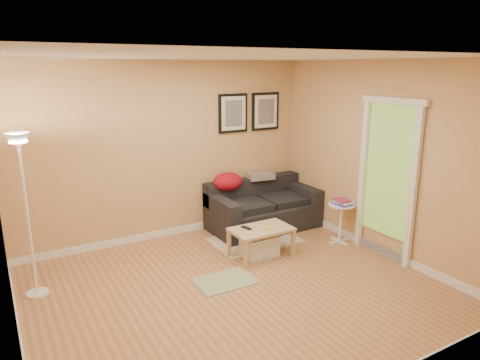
{
  "coord_description": "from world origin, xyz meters",
  "views": [
    {
      "loc": [
        -2.28,
        -4.0,
        2.51
      ],
      "look_at": [
        0.55,
        0.85,
        1.05
      ],
      "focal_mm": 32.88,
      "sensor_mm": 36.0,
      "label": 1
    }
  ],
  "objects_px": {
    "side_table": "(340,223)",
    "floor_lamp": "(28,221)",
    "coffee_table": "(261,242)",
    "book_stack": "(342,202)",
    "sofa": "(264,205)",
    "storage_bin": "(259,245)"
  },
  "relations": [
    {
      "from": "side_table",
      "to": "floor_lamp",
      "type": "distance_m",
      "value": 4.1
    },
    {
      "from": "coffee_table",
      "to": "side_table",
      "type": "relative_size",
      "value": 1.39
    },
    {
      "from": "side_table",
      "to": "book_stack",
      "type": "distance_m",
      "value": 0.33
    },
    {
      "from": "sofa",
      "to": "side_table",
      "type": "bearing_deg",
      "value": -58.89
    },
    {
      "from": "storage_bin",
      "to": "floor_lamp",
      "type": "xyz_separation_m",
      "value": [
        -2.75,
        0.38,
        0.73
      ]
    },
    {
      "from": "storage_bin",
      "to": "book_stack",
      "type": "height_order",
      "value": "book_stack"
    },
    {
      "from": "coffee_table",
      "to": "book_stack",
      "type": "distance_m",
      "value": 1.34
    },
    {
      "from": "coffee_table",
      "to": "floor_lamp",
      "type": "height_order",
      "value": "floor_lamp"
    },
    {
      "from": "sofa",
      "to": "side_table",
      "type": "distance_m",
      "value": 1.24
    },
    {
      "from": "sofa",
      "to": "coffee_table",
      "type": "xyz_separation_m",
      "value": [
        -0.63,
        -0.9,
        -0.17
      ]
    },
    {
      "from": "book_stack",
      "to": "coffee_table",
      "type": "bearing_deg",
      "value": -172.98
    },
    {
      "from": "coffee_table",
      "to": "storage_bin",
      "type": "xyz_separation_m",
      "value": [
        -0.0,
        0.03,
        -0.06
      ]
    },
    {
      "from": "storage_bin",
      "to": "floor_lamp",
      "type": "relative_size",
      "value": 0.26
    },
    {
      "from": "sofa",
      "to": "book_stack",
      "type": "distance_m",
      "value": 1.27
    },
    {
      "from": "storage_bin",
      "to": "side_table",
      "type": "height_order",
      "value": "side_table"
    },
    {
      "from": "sofa",
      "to": "side_table",
      "type": "xyz_separation_m",
      "value": [
        0.64,
        -1.06,
        -0.08
      ]
    },
    {
      "from": "storage_bin",
      "to": "book_stack",
      "type": "distance_m",
      "value": 1.37
    },
    {
      "from": "sofa",
      "to": "book_stack",
      "type": "height_order",
      "value": "sofa"
    },
    {
      "from": "coffee_table",
      "to": "floor_lamp",
      "type": "bearing_deg",
      "value": -178.06
    },
    {
      "from": "book_stack",
      "to": "floor_lamp",
      "type": "relative_size",
      "value": 0.14
    },
    {
      "from": "sofa",
      "to": "storage_bin",
      "type": "bearing_deg",
      "value": -126.13
    },
    {
      "from": "sofa",
      "to": "coffee_table",
      "type": "bearing_deg",
      "value": -124.88
    }
  ]
}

